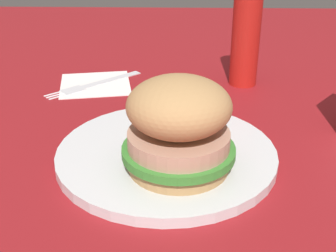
{
  "coord_description": "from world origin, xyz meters",
  "views": [
    {
      "loc": [
        0.0,
        0.47,
        0.27
      ],
      "look_at": [
        0.01,
        0.02,
        0.04
      ],
      "focal_mm": 48.43,
      "sensor_mm": 36.0,
      "label": 1
    }
  ],
  "objects": [
    {
      "name": "fries_pile",
      "position": [
        0.0,
        -0.04,
        0.02
      ],
      "size": [
        0.1,
        0.1,
        0.01
      ],
      "color": "gold",
      "rests_on": "plate"
    },
    {
      "name": "plate",
      "position": [
        0.01,
        0.02,
        0.01
      ],
      "size": [
        0.25,
        0.25,
        0.01
      ],
      "primitive_type": "cylinder",
      "color": "silver",
      "rests_on": "ground_plane"
    },
    {
      "name": "napkin",
      "position": [
        0.14,
        -0.21,
        0.0
      ],
      "size": [
        0.13,
        0.13,
        0.0
      ],
      "primitive_type": "cube",
      "rotation": [
        0.0,
        0.0,
        0.18
      ],
      "color": "white",
      "rests_on": "ground_plane"
    },
    {
      "name": "ketchup_bottle",
      "position": [
        -0.1,
        -0.22,
        0.07
      ],
      "size": [
        0.04,
        0.04,
        0.14
      ],
      "primitive_type": "cylinder",
      "color": "#B21914",
      "rests_on": "ground_plane"
    },
    {
      "name": "fork",
      "position": [
        0.14,
        -0.21,
        0.0
      ],
      "size": [
        0.14,
        0.13,
        0.0
      ],
      "color": "silver",
      "rests_on": "napkin"
    },
    {
      "name": "sandwich",
      "position": [
        -0.0,
        0.06,
        0.06
      ],
      "size": [
        0.12,
        0.12,
        0.1
      ],
      "color": "tan",
      "rests_on": "plate"
    },
    {
      "name": "ground_plane",
      "position": [
        0.0,
        0.0,
        0.0
      ],
      "size": [
        1.6,
        1.6,
        0.0
      ],
      "primitive_type": "plane",
      "color": "maroon"
    }
  ]
}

